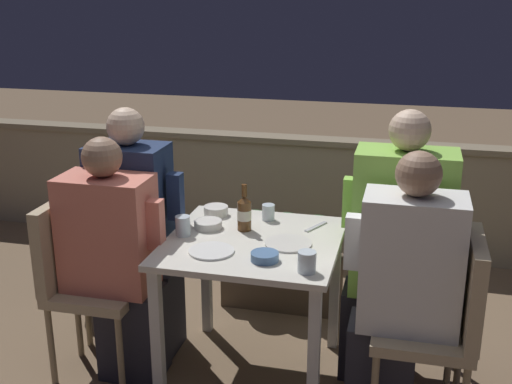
# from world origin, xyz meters

# --- Properties ---
(ground_plane) EXTENTS (16.00, 16.00, 0.00)m
(ground_plane) POSITION_xyz_m (0.00, 0.00, 0.00)
(ground_plane) COLOR #7A6047
(parapet_wall) EXTENTS (9.00, 0.18, 0.84)m
(parapet_wall) POSITION_xyz_m (0.00, 1.72, 0.43)
(parapet_wall) COLOR gray
(parapet_wall) RESTS_ON ground_plane
(dining_table) EXTENTS (0.82, 0.82, 0.74)m
(dining_table) POSITION_xyz_m (0.00, 0.00, 0.63)
(dining_table) COLOR silver
(dining_table) RESTS_ON ground_plane
(planter_hedge) EXTENTS (0.71, 0.47, 0.57)m
(planter_hedge) POSITION_xyz_m (-0.01, 0.83, 0.32)
(planter_hedge) COLOR brown
(planter_hedge) RESTS_ON ground_plane
(chair_left_near) EXTENTS (0.43, 0.43, 0.90)m
(chair_left_near) POSITION_xyz_m (-0.85, -0.14, 0.55)
(chair_left_near) COLOR tan
(chair_left_near) RESTS_ON ground_plane
(person_coral_top) EXTENTS (0.50, 0.26, 1.23)m
(person_coral_top) POSITION_xyz_m (-0.65, -0.14, 0.62)
(person_coral_top) COLOR #282833
(person_coral_top) RESTS_ON ground_plane
(chair_left_far) EXTENTS (0.43, 0.43, 0.90)m
(chair_left_far) POSITION_xyz_m (-0.85, 0.13, 0.55)
(chair_left_far) COLOR tan
(chair_left_far) RESTS_ON ground_plane
(person_navy_jumper) EXTENTS (0.48, 0.26, 1.32)m
(person_navy_jumper) POSITION_xyz_m (-0.65, 0.13, 0.67)
(person_navy_jumper) COLOR #282833
(person_navy_jumper) RESTS_ON ground_plane
(chair_right_near) EXTENTS (0.43, 0.43, 0.90)m
(chair_right_near) POSITION_xyz_m (0.90, -0.17, 0.55)
(chair_right_near) COLOR tan
(chair_right_near) RESTS_ON ground_plane
(person_white_polo) EXTENTS (0.50, 0.26, 1.26)m
(person_white_polo) POSITION_xyz_m (0.70, -0.17, 0.63)
(person_white_polo) COLOR #282833
(person_white_polo) RESTS_ON ground_plane
(chair_right_far) EXTENTS (0.43, 0.43, 0.90)m
(chair_right_far) POSITION_xyz_m (0.85, 0.16, 0.55)
(chair_right_far) COLOR tan
(chair_right_far) RESTS_ON ground_plane
(person_green_blouse) EXTENTS (0.52, 0.26, 1.37)m
(person_green_blouse) POSITION_xyz_m (0.66, 0.16, 0.69)
(person_green_blouse) COLOR #282833
(person_green_blouse) RESTS_ON ground_plane
(beer_bottle) EXTENTS (0.07, 0.07, 0.24)m
(beer_bottle) POSITION_xyz_m (-0.07, 0.11, 0.83)
(beer_bottle) COLOR brown
(beer_bottle) RESTS_ON dining_table
(plate_0) EXTENTS (0.21, 0.21, 0.01)m
(plate_0) POSITION_xyz_m (-0.15, -0.19, 0.74)
(plate_0) COLOR white
(plate_0) RESTS_ON dining_table
(plate_1) EXTENTS (0.22, 0.22, 0.01)m
(plate_1) POSITION_xyz_m (0.18, -0.02, 0.74)
(plate_1) COLOR silver
(plate_1) RESTS_ON dining_table
(bowl_0) EXTENTS (0.14, 0.14, 0.04)m
(bowl_0) POSITION_xyz_m (-0.26, 0.10, 0.76)
(bowl_0) COLOR silver
(bowl_0) RESTS_ON dining_table
(bowl_1) EXTENTS (0.12, 0.12, 0.04)m
(bowl_1) POSITION_xyz_m (0.11, -0.22, 0.76)
(bowl_1) COLOR #4C709E
(bowl_1) RESTS_ON dining_table
(bowl_2) EXTENTS (0.13, 0.13, 0.05)m
(bowl_2) POSITION_xyz_m (-0.27, 0.29, 0.77)
(bowl_2) COLOR silver
(bowl_2) RESTS_ON dining_table
(glass_cup_0) EXTENTS (0.07, 0.07, 0.10)m
(glass_cup_0) POSITION_xyz_m (-0.34, -0.03, 0.79)
(glass_cup_0) COLOR silver
(glass_cup_0) RESTS_ON dining_table
(glass_cup_1) EXTENTS (0.08, 0.08, 0.09)m
(glass_cup_1) POSITION_xyz_m (0.31, -0.29, 0.78)
(glass_cup_1) COLOR silver
(glass_cup_1) RESTS_ON dining_table
(glass_cup_2) EXTENTS (0.07, 0.07, 0.08)m
(glass_cup_2) POSITION_xyz_m (0.01, 0.28, 0.78)
(glass_cup_2) COLOR silver
(glass_cup_2) RESTS_ON dining_table
(fork_0) EXTENTS (0.09, 0.16, 0.01)m
(fork_0) POSITION_xyz_m (0.27, 0.23, 0.74)
(fork_0) COLOR silver
(fork_0) RESTS_ON dining_table
(potted_plant) EXTENTS (0.40, 0.40, 0.78)m
(potted_plant) POSITION_xyz_m (-1.17, 0.60, 0.48)
(potted_plant) COLOR #B2A899
(potted_plant) RESTS_ON ground_plane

